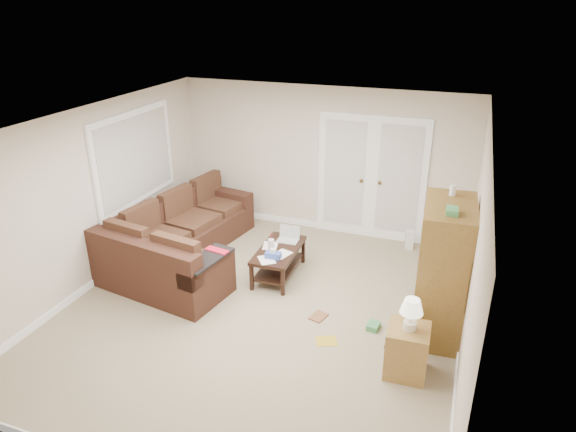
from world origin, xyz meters
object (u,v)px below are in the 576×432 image
at_px(coffee_table, 279,260).
at_px(sectional_sofa, 178,244).
at_px(tv_armoire, 443,270).
at_px(side_cabinet, 407,347).

bearing_deg(coffee_table, sectional_sofa, -174.52).
bearing_deg(tv_armoire, sectional_sofa, 170.97).
distance_m(tv_armoire, side_cabinet, 1.08).
bearing_deg(tv_armoire, coffee_table, 162.18).
bearing_deg(sectional_sofa, side_cabinet, -10.65).
distance_m(coffee_table, side_cabinet, 2.57).
distance_m(coffee_table, tv_armoire, 2.45).
bearing_deg(side_cabinet, sectional_sofa, 157.98).
xyz_separation_m(coffee_table, tv_armoire, (2.30, -0.60, 0.60)).
bearing_deg(sectional_sofa, tv_armoire, 3.54).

